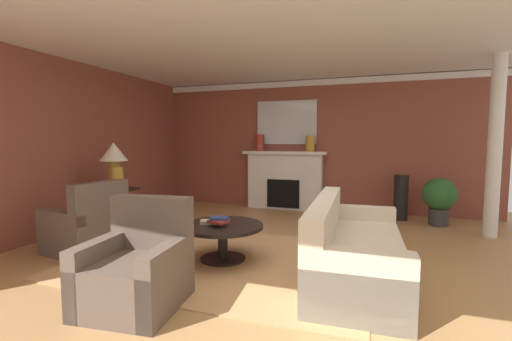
{
  "coord_description": "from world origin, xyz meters",
  "views": [
    {
      "loc": [
        1.3,
        -4.06,
        1.48
      ],
      "look_at": [
        -0.49,
        1.15,
        1.0
      ],
      "focal_mm": 24.26,
      "sensor_mm": 36.0,
      "label": 1
    }
  ],
  "objects_px": {
    "sofa": "(353,252)",
    "vase_mantel_left": "(260,143)",
    "coffee_table": "(223,234)",
    "potted_plant": "(439,198)",
    "armchair_facing_fireplace": "(137,272)",
    "side_table": "(116,206)",
    "table_lamp": "(114,156)",
    "vase_on_side_table": "(117,178)",
    "vase_tall_corner": "(401,197)",
    "fireplace": "(285,182)",
    "vase_mantel_right": "(310,144)",
    "mantel_mirror": "(286,123)",
    "armchair_near_window": "(87,229)"
  },
  "relations": [
    {
      "from": "sofa",
      "to": "vase_mantel_left",
      "type": "xyz_separation_m",
      "value": [
        -2.18,
        3.42,
        1.13
      ]
    },
    {
      "from": "coffee_table",
      "to": "potted_plant",
      "type": "xyz_separation_m",
      "value": [
        2.83,
        2.83,
        0.16
      ]
    },
    {
      "from": "armchair_facing_fireplace",
      "to": "side_table",
      "type": "distance_m",
      "value": 2.87
    },
    {
      "from": "armchair_facing_fireplace",
      "to": "vase_mantel_left",
      "type": "bearing_deg",
      "value": 94.76
    },
    {
      "from": "coffee_table",
      "to": "potted_plant",
      "type": "distance_m",
      "value": 4.0
    },
    {
      "from": "table_lamp",
      "to": "vase_on_side_table",
      "type": "xyz_separation_m",
      "value": [
        0.15,
        -0.12,
        -0.34
      ]
    },
    {
      "from": "armchair_facing_fireplace",
      "to": "vase_tall_corner",
      "type": "relative_size",
      "value": 1.13
    },
    {
      "from": "fireplace",
      "to": "table_lamp",
      "type": "bearing_deg",
      "value": -129.28
    },
    {
      "from": "fireplace",
      "to": "vase_tall_corner",
      "type": "relative_size",
      "value": 2.14
    },
    {
      "from": "potted_plant",
      "to": "table_lamp",
      "type": "bearing_deg",
      "value": -157.45
    },
    {
      "from": "table_lamp",
      "to": "vase_on_side_table",
      "type": "height_order",
      "value": "table_lamp"
    },
    {
      "from": "fireplace",
      "to": "vase_on_side_table",
      "type": "relative_size",
      "value": 4.91
    },
    {
      "from": "vase_mantel_right",
      "to": "potted_plant",
      "type": "distance_m",
      "value": 2.58
    },
    {
      "from": "mantel_mirror",
      "to": "potted_plant",
      "type": "xyz_separation_m",
      "value": [
        2.9,
        -0.67,
        -1.37
      ]
    },
    {
      "from": "armchair_facing_fireplace",
      "to": "vase_mantel_left",
      "type": "xyz_separation_m",
      "value": [
        -0.39,
        4.65,
        1.12
      ]
    },
    {
      "from": "mantel_mirror",
      "to": "coffee_table",
      "type": "distance_m",
      "value": 3.82
    },
    {
      "from": "vase_mantel_right",
      "to": "vase_tall_corner",
      "type": "bearing_deg",
      "value": -8.11
    },
    {
      "from": "vase_tall_corner",
      "to": "vase_mantel_left",
      "type": "bearing_deg",
      "value": 175.0
    },
    {
      "from": "side_table",
      "to": "mantel_mirror",
      "type": "bearing_deg",
      "value": 51.96
    },
    {
      "from": "coffee_table",
      "to": "table_lamp",
      "type": "xyz_separation_m",
      "value": [
        -2.25,
        0.72,
        0.89
      ]
    },
    {
      "from": "sofa",
      "to": "vase_mantel_right",
      "type": "relative_size",
      "value": 6.4
    },
    {
      "from": "vase_mantel_left",
      "to": "vase_mantel_right",
      "type": "height_order",
      "value": "vase_mantel_left"
    },
    {
      "from": "coffee_table",
      "to": "side_table",
      "type": "bearing_deg",
      "value": 162.23
    },
    {
      "from": "sofa",
      "to": "table_lamp",
      "type": "distance_m",
      "value": 4.0
    },
    {
      "from": "sofa",
      "to": "side_table",
      "type": "distance_m",
      "value": 3.89
    },
    {
      "from": "armchair_facing_fireplace",
      "to": "vase_on_side_table",
      "type": "bearing_deg",
      "value": 134.09
    },
    {
      "from": "sofa",
      "to": "armchair_facing_fireplace",
      "type": "bearing_deg",
      "value": -145.42
    },
    {
      "from": "vase_on_side_table",
      "to": "armchair_facing_fireplace",
      "type": "bearing_deg",
      "value": -45.91
    },
    {
      "from": "table_lamp",
      "to": "vase_mantel_right",
      "type": "xyz_separation_m",
      "value": [
        2.73,
        2.61,
        0.19
      ]
    },
    {
      "from": "table_lamp",
      "to": "vase_mantel_left",
      "type": "bearing_deg",
      "value": 58.09
    },
    {
      "from": "mantel_mirror",
      "to": "coffee_table",
      "type": "xyz_separation_m",
      "value": [
        0.08,
        -3.5,
        -1.53
      ]
    },
    {
      "from": "vase_mantel_right",
      "to": "fireplace",
      "type": "bearing_deg",
      "value": 174.84
    },
    {
      "from": "side_table",
      "to": "table_lamp",
      "type": "distance_m",
      "value": 0.82
    },
    {
      "from": "armchair_facing_fireplace",
      "to": "side_table",
      "type": "xyz_separation_m",
      "value": [
        -2.01,
        2.04,
        0.09
      ]
    },
    {
      "from": "table_lamp",
      "to": "vase_mantel_left",
      "type": "relative_size",
      "value": 2.08
    },
    {
      "from": "mantel_mirror",
      "to": "vase_on_side_table",
      "type": "distance_m",
      "value": 3.67
    },
    {
      "from": "table_lamp",
      "to": "potted_plant",
      "type": "height_order",
      "value": "table_lamp"
    },
    {
      "from": "vase_on_side_table",
      "to": "side_table",
      "type": "bearing_deg",
      "value": 141.34
    },
    {
      "from": "vase_tall_corner",
      "to": "fireplace",
      "type": "bearing_deg",
      "value": 172.59
    },
    {
      "from": "coffee_table",
      "to": "vase_tall_corner",
      "type": "xyz_separation_m",
      "value": [
        2.23,
        3.08,
        0.08
      ]
    },
    {
      "from": "fireplace",
      "to": "vase_on_side_table",
      "type": "distance_m",
      "value": 3.45
    },
    {
      "from": "coffee_table",
      "to": "fireplace",
      "type": "bearing_deg",
      "value": 91.31
    },
    {
      "from": "vase_tall_corner",
      "to": "armchair_facing_fireplace",
      "type": "bearing_deg",
      "value": -119.25
    },
    {
      "from": "mantel_mirror",
      "to": "side_table",
      "type": "distance_m",
      "value": 3.82
    },
    {
      "from": "sofa",
      "to": "vase_mantel_right",
      "type": "distance_m",
      "value": 3.75
    },
    {
      "from": "vase_mantel_right",
      "to": "potted_plant",
      "type": "xyz_separation_m",
      "value": [
        2.35,
        -0.5,
        -0.92
      ]
    },
    {
      "from": "fireplace",
      "to": "vase_mantel_left",
      "type": "xyz_separation_m",
      "value": [
        -0.55,
        -0.05,
        0.84
      ]
    },
    {
      "from": "fireplace",
      "to": "armchair_near_window",
      "type": "xyz_separation_m",
      "value": [
        -1.77,
        -3.67,
        -0.28
      ]
    },
    {
      "from": "fireplace",
      "to": "vase_mantel_left",
      "type": "relative_size",
      "value": 4.99
    },
    {
      "from": "coffee_table",
      "to": "vase_on_side_table",
      "type": "relative_size",
      "value": 2.73
    }
  ]
}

